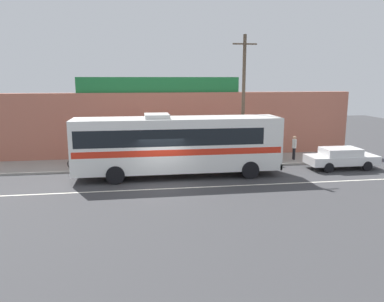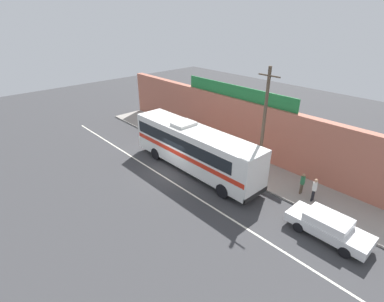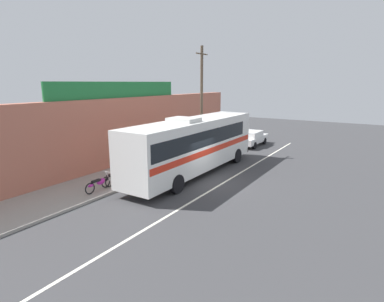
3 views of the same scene
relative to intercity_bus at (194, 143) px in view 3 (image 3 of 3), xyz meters
name	(u,v)px [view 3 (image 3 of 3)]	position (x,y,z in m)	size (l,w,h in m)	color
ground_plane	(209,182)	(-0.98, -1.70, -2.07)	(70.00, 70.00, 0.00)	#3A3A3D
sidewalk_slab	(143,168)	(-0.98, 3.50, -2.00)	(30.00, 3.60, 0.14)	gray
storefront_facade	(119,132)	(-0.98, 5.65, 0.33)	(30.00, 0.70, 4.80)	#B26651
storefront_billboard	(121,90)	(-0.57, 5.65, 3.28)	(11.74, 0.12, 1.10)	#1E7538
road_center_stripe	(221,184)	(-0.98, -2.50, -2.06)	(30.00, 0.14, 0.01)	silver
intercity_bus	(194,143)	(0.00, 0.00, 0.00)	(12.17, 2.61, 3.78)	white
parked_car	(251,138)	(10.84, 0.35, -1.33)	(4.54, 1.86, 1.37)	silver
utility_pole	(202,100)	(4.69, 2.21, 2.43)	(1.60, 0.22, 8.43)	brown
motorcycle_blue	(114,177)	(-4.63, 2.47, -1.50)	(1.90, 0.56, 0.94)	black
motorcycle_black	(99,183)	(-5.78, 2.35, -1.50)	(1.97, 0.56, 0.94)	black
pedestrian_far_left	(217,135)	(8.70, 2.87, -0.94)	(0.30, 0.48, 1.70)	black
pedestrian_by_curb	(210,137)	(7.73, 3.10, -1.01)	(0.30, 0.48, 1.58)	brown
pedestrian_near_shop	(132,157)	(-1.84, 3.66, -1.01)	(0.30, 0.48, 1.59)	brown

